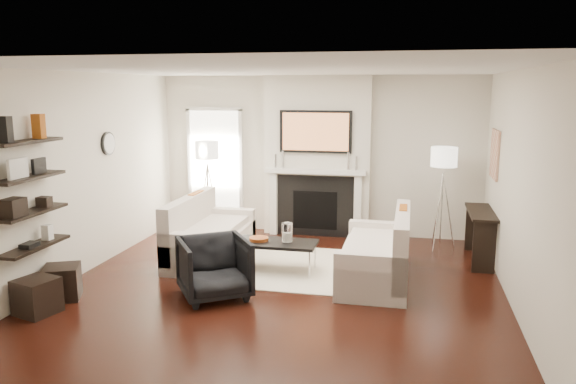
% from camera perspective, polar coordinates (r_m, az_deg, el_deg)
% --- Properties ---
extents(room_envelope, '(6.00, 6.00, 6.00)m').
position_cam_1_polar(room_envelope, '(6.71, -1.10, 0.77)').
color(room_envelope, black).
rests_on(room_envelope, ground).
extents(chimney_breast, '(1.80, 0.25, 2.70)m').
position_cam_1_polar(chimney_breast, '(9.50, 2.96, 3.63)').
color(chimney_breast, silver).
rests_on(chimney_breast, floor).
extents(fireplace_surround, '(1.30, 0.02, 1.04)m').
position_cam_1_polar(fireplace_surround, '(9.51, 2.78, -1.44)').
color(fireplace_surround, black).
rests_on(fireplace_surround, floor).
extents(firebox, '(0.75, 0.02, 0.65)m').
position_cam_1_polar(firebox, '(9.52, 2.77, -1.86)').
color(firebox, black).
rests_on(firebox, floor).
extents(mantel_pilaster_l, '(0.12, 0.08, 1.10)m').
position_cam_1_polar(mantel_pilaster_l, '(9.62, -1.48, -1.11)').
color(mantel_pilaster_l, white).
rests_on(mantel_pilaster_l, floor).
extents(mantel_pilaster_r, '(0.12, 0.08, 1.10)m').
position_cam_1_polar(mantel_pilaster_r, '(9.38, 7.09, -1.48)').
color(mantel_pilaster_r, white).
rests_on(mantel_pilaster_r, floor).
extents(mantel_shelf, '(1.70, 0.18, 0.07)m').
position_cam_1_polar(mantel_shelf, '(9.35, 2.76, 2.10)').
color(mantel_shelf, white).
rests_on(mantel_shelf, chimney_breast).
extents(tv_body, '(1.20, 0.06, 0.70)m').
position_cam_1_polar(tv_body, '(9.31, 2.82, 6.14)').
color(tv_body, black).
rests_on(tv_body, chimney_breast).
extents(tv_screen, '(1.10, 0.00, 0.62)m').
position_cam_1_polar(tv_screen, '(9.27, 2.79, 6.13)').
color(tv_screen, '#BF723F').
rests_on(tv_screen, tv_body).
extents(candlestick_l_tall, '(0.04, 0.04, 0.30)m').
position_cam_1_polar(candlestick_l_tall, '(9.45, -0.52, 3.32)').
color(candlestick_l_tall, silver).
rests_on(candlestick_l_tall, mantel_shelf).
extents(candlestick_l_short, '(0.04, 0.04, 0.24)m').
position_cam_1_polar(candlestick_l_short, '(9.48, -1.28, 3.16)').
color(candlestick_l_short, silver).
rests_on(candlestick_l_short, mantel_shelf).
extents(candlestick_r_tall, '(0.04, 0.04, 0.30)m').
position_cam_1_polar(candlestick_r_tall, '(9.26, 6.14, 3.12)').
color(candlestick_r_tall, silver).
rests_on(candlestick_r_tall, mantel_shelf).
extents(candlestick_r_short, '(0.04, 0.04, 0.24)m').
position_cam_1_polar(candlestick_r_short, '(9.25, 6.94, 2.91)').
color(candlestick_r_short, silver).
rests_on(candlestick_r_short, mantel_shelf).
extents(hallway_panel, '(0.90, 0.02, 2.10)m').
position_cam_1_polar(hallway_panel, '(10.11, -7.36, 2.25)').
color(hallway_panel, white).
rests_on(hallway_panel, floor).
extents(door_trim_l, '(0.06, 0.06, 2.16)m').
position_cam_1_polar(door_trim_l, '(10.26, -9.92, 2.30)').
color(door_trim_l, white).
rests_on(door_trim_l, floor).
extents(door_trim_r, '(0.06, 0.06, 2.16)m').
position_cam_1_polar(door_trim_r, '(9.94, -4.79, 2.16)').
color(door_trim_r, white).
rests_on(door_trim_r, floor).
extents(door_trim_top, '(1.02, 0.06, 0.06)m').
position_cam_1_polar(door_trim_top, '(10.00, -7.54, 8.37)').
color(door_trim_top, white).
rests_on(door_trim_top, wall_back).
extents(rug, '(2.60, 2.00, 0.01)m').
position_cam_1_polar(rug, '(7.96, 0.83, -7.64)').
color(rug, '#F3E2C7').
rests_on(rug, floor).
extents(loveseat_left_base, '(0.85, 1.80, 0.42)m').
position_cam_1_polar(loveseat_left_base, '(8.35, -7.79, -5.42)').
color(loveseat_left_base, beige).
rests_on(loveseat_left_base, floor).
extents(loveseat_left_back, '(0.18, 1.80, 0.80)m').
position_cam_1_polar(loveseat_left_back, '(8.39, -10.00, -3.17)').
color(loveseat_left_back, beige).
rests_on(loveseat_left_back, floor).
extents(loveseat_left_arm_n, '(0.85, 0.18, 0.60)m').
position_cam_1_polar(loveseat_left_arm_n, '(7.60, -9.92, -6.37)').
color(loveseat_left_arm_n, beige).
rests_on(loveseat_left_arm_n, floor).
extents(loveseat_left_arm_s, '(0.85, 0.18, 0.60)m').
position_cam_1_polar(loveseat_left_arm_s, '(9.06, -6.04, -3.51)').
color(loveseat_left_arm_s, beige).
rests_on(loveseat_left_arm_s, floor).
extents(loveseat_left_cushion, '(0.63, 1.44, 0.10)m').
position_cam_1_polar(loveseat_left_cushion, '(8.26, -7.51, -3.71)').
color(loveseat_left_cushion, beige).
rests_on(loveseat_left_cushion, loveseat_left_base).
extents(pillow_left_orange, '(0.10, 0.42, 0.42)m').
position_cam_1_polar(pillow_left_orange, '(8.61, -9.29, -1.40)').
color(pillow_left_orange, '#A85314').
rests_on(pillow_left_orange, loveseat_left_cushion).
extents(pillow_left_charcoal, '(0.10, 0.40, 0.40)m').
position_cam_1_polar(pillow_left_charcoal, '(8.07, -10.85, -2.32)').
color(pillow_left_charcoal, black).
rests_on(pillow_left_charcoal, loveseat_left_cushion).
extents(loveseat_right_base, '(0.85, 1.80, 0.42)m').
position_cam_1_polar(loveseat_right_base, '(7.48, 8.80, -7.34)').
color(loveseat_right_base, beige).
rests_on(loveseat_right_base, floor).
extents(loveseat_right_back, '(0.18, 1.80, 0.80)m').
position_cam_1_polar(loveseat_right_back, '(7.38, 11.47, -5.12)').
color(loveseat_right_back, beige).
rests_on(loveseat_right_back, floor).
extents(loveseat_right_arm_n, '(0.85, 0.18, 0.60)m').
position_cam_1_polar(loveseat_right_arm_n, '(6.68, 8.36, -8.71)').
color(loveseat_right_arm_n, beige).
rests_on(loveseat_right_arm_n, floor).
extents(loveseat_right_arm_s, '(0.85, 0.18, 0.60)m').
position_cam_1_polar(loveseat_right_arm_s, '(8.23, 9.19, -5.04)').
color(loveseat_right_arm_s, beige).
rests_on(loveseat_right_arm_s, floor).
extents(loveseat_right_cushion, '(0.63, 1.44, 0.10)m').
position_cam_1_polar(loveseat_right_cushion, '(7.40, 8.47, -5.41)').
color(loveseat_right_cushion, beige).
rests_on(loveseat_right_cushion, loveseat_right_base).
extents(pillow_right_orange, '(0.10, 0.42, 0.42)m').
position_cam_1_polar(pillow_right_orange, '(7.62, 11.58, -3.04)').
color(pillow_right_orange, '#A85314').
rests_on(pillow_right_orange, loveseat_right_cushion).
extents(pillow_right_charcoal, '(0.10, 0.40, 0.40)m').
position_cam_1_polar(pillow_right_charcoal, '(7.04, 11.48, -4.24)').
color(pillow_right_charcoal, black).
rests_on(pillow_right_charcoal, loveseat_right_cushion).
extents(coffee_table, '(1.10, 0.55, 0.04)m').
position_cam_1_polar(coffee_table, '(7.70, -1.18, -5.21)').
color(coffee_table, black).
rests_on(coffee_table, floor).
extents(coffee_leg_nw, '(0.02, 0.02, 0.38)m').
position_cam_1_polar(coffee_leg_nw, '(7.69, -5.22, -6.92)').
color(coffee_leg_nw, silver).
rests_on(coffee_leg_nw, floor).
extents(coffee_leg_ne, '(0.02, 0.02, 0.38)m').
position_cam_1_polar(coffee_leg_ne, '(7.46, 2.19, -7.44)').
color(coffee_leg_ne, silver).
rests_on(coffee_leg_ne, floor).
extents(coffee_leg_sw, '(0.02, 0.02, 0.38)m').
position_cam_1_polar(coffee_leg_sw, '(8.09, -4.27, -6.01)').
color(coffee_leg_sw, silver).
rests_on(coffee_leg_sw, floor).
extents(coffee_leg_se, '(0.02, 0.02, 0.38)m').
position_cam_1_polar(coffee_leg_se, '(7.87, 2.77, -6.47)').
color(coffee_leg_se, silver).
rests_on(coffee_leg_se, floor).
extents(hurricane_glass, '(0.15, 0.15, 0.26)m').
position_cam_1_polar(hurricane_glass, '(7.63, -0.09, -4.12)').
color(hurricane_glass, white).
rests_on(hurricane_glass, coffee_table).
extents(hurricane_candle, '(0.09, 0.09, 0.13)m').
position_cam_1_polar(hurricane_candle, '(7.64, -0.09, -4.59)').
color(hurricane_candle, white).
rests_on(hurricane_candle, coffee_table).
extents(copper_bowl, '(0.27, 0.27, 0.04)m').
position_cam_1_polar(copper_bowl, '(7.75, -2.99, -4.78)').
color(copper_bowl, '#AA4C1C').
rests_on(copper_bowl, coffee_table).
extents(armchair, '(1.06, 1.04, 0.80)m').
position_cam_1_polar(armchair, '(6.82, -7.49, -7.37)').
color(armchair, black).
rests_on(armchair, floor).
extents(lamp_left_post, '(0.02, 0.02, 1.20)m').
position_cam_1_polar(lamp_left_post, '(9.80, -8.11, -0.69)').
color(lamp_left_post, silver).
rests_on(lamp_left_post, floor).
extents(lamp_left_shade, '(0.40, 0.40, 0.30)m').
position_cam_1_polar(lamp_left_shade, '(9.68, -8.24, 4.25)').
color(lamp_left_shade, white).
rests_on(lamp_left_shade, lamp_left_post).
extents(lamp_left_leg_a, '(0.25, 0.02, 1.23)m').
position_cam_1_polar(lamp_left_leg_a, '(9.77, -7.51, -0.72)').
color(lamp_left_leg_a, silver).
rests_on(lamp_left_leg_a, floor).
extents(lamp_left_leg_b, '(0.14, 0.22, 1.23)m').
position_cam_1_polar(lamp_left_leg_b, '(9.91, -8.22, -0.58)').
color(lamp_left_leg_b, silver).
rests_on(lamp_left_leg_b, floor).
extents(lamp_left_leg_c, '(0.14, 0.22, 1.23)m').
position_cam_1_polar(lamp_left_leg_c, '(9.74, -8.61, -0.78)').
color(lamp_left_leg_c, silver).
rests_on(lamp_left_leg_c, floor).
extents(lamp_right_post, '(0.02, 0.02, 1.20)m').
position_cam_1_polar(lamp_right_post, '(9.07, 15.32, -1.88)').
color(lamp_right_post, silver).
rests_on(lamp_right_post, floor).
extents(lamp_right_shade, '(0.40, 0.40, 0.30)m').
position_cam_1_polar(lamp_right_shade, '(8.93, 15.58, 3.46)').
color(lamp_right_shade, white).
rests_on(lamp_right_shade, lamp_right_post).
extents(lamp_right_leg_a, '(0.25, 0.02, 1.23)m').
position_cam_1_polar(lamp_right_leg_a, '(9.08, 16.01, -1.90)').
color(lamp_right_leg_a, silver).
rests_on(lamp_right_leg_a, floor).
extents(lamp_right_leg_b, '(0.14, 0.22, 1.23)m').
position_cam_1_polar(lamp_right_leg_b, '(9.16, 14.95, -1.74)').
color(lamp_right_leg_b, silver).
rests_on(lamp_right_leg_b, floor).
extents(lamp_right_leg_c, '(0.14, 0.22, 1.23)m').
position_cam_1_polar(lamp_right_leg_c, '(8.97, 15.00, -1.99)').
color(lamp_right_leg_c, silver).
rests_on(lamp_right_leg_c, floor).
extents(console_top, '(0.35, 1.20, 0.04)m').
position_cam_1_polar(console_top, '(8.53, 19.03, -1.96)').
color(console_top, black).
rests_on(console_top, floor).
extents(console_leg_n, '(0.30, 0.04, 0.71)m').
position_cam_1_polar(console_leg_n, '(8.09, 19.30, -5.38)').
color(console_leg_n, black).
rests_on(console_leg_n, floor).
extents(console_leg_s, '(0.30, 0.04, 0.71)m').
position_cam_1_polar(console_leg_s, '(9.14, 18.51, -3.53)').
color(console_leg_s, black).
rests_on(console_leg_s, floor).
extents(wall_art, '(0.03, 0.70, 0.70)m').
position_cam_1_polar(wall_art, '(8.62, 20.26, 3.62)').
color(wall_art, tan).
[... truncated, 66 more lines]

